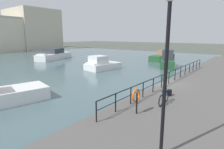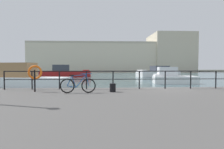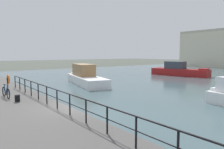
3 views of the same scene
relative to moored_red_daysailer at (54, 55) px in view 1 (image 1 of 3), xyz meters
The scene contains 11 objects.
ground_plane 28.99m from the moored_red_daysailer, 106.29° to the right, with size 240.00×240.00×0.00m, color #4C5147.
water_basin 8.52m from the moored_red_daysailer, 163.61° to the left, with size 80.00×60.00×0.01m, color #476066.
moored_red_daysailer is the anchor object (origin of this frame).
moored_blue_motorboat 16.64m from the moored_red_daysailer, 101.00° to the right, with size 5.49×3.67×2.08m.
moored_white_yacht 22.97m from the moored_red_daysailer, 57.03° to the right, with size 7.41×2.52×2.05m.
moored_small_launch 23.77m from the moored_red_daysailer, 78.24° to the right, with size 6.22×4.17×2.80m.
quay_railing 29.51m from the moored_red_daysailer, 104.49° to the right, with size 20.33×0.07×1.08m.
parked_bicycle 32.91m from the moored_red_daysailer, 113.51° to the right, with size 1.77×0.17×0.98m.
mooring_bollard 31.95m from the moored_red_daysailer, 110.85° to the right, with size 0.32×0.32×0.44m, color black.
life_ring_stand 33.35m from the moored_red_daysailer, 117.59° to the right, with size 0.75×0.16×1.40m.
quay_lamp_post 36.95m from the moored_red_daysailer, 119.29° to the right, with size 0.32×0.32×5.44m.
Camera 1 is at (-15.48, -6.48, 4.92)m, focal length 29.46 mm.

